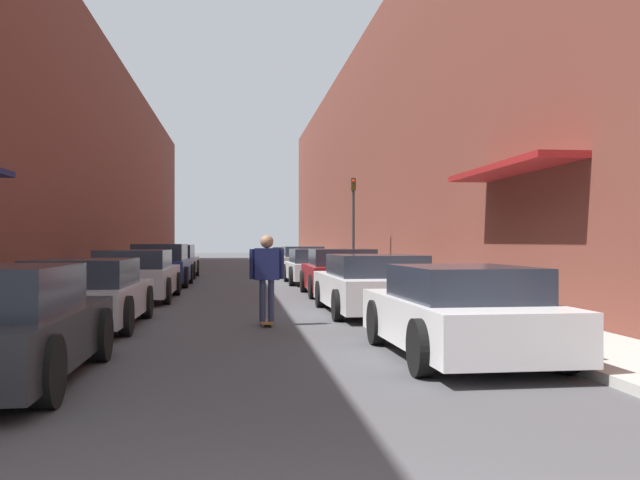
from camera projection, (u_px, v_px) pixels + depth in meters
ground at (238, 281)px, 27.04m from camera, size 137.44×137.44×0.00m
curb_strip_left at (136, 273)px, 32.70m from camera, size 1.80×62.47×0.12m
curb_strip_right at (337, 272)px, 33.78m from camera, size 1.80×62.47×0.12m
building_row_left at (71, 163)px, 32.37m from camera, size 4.90×62.47×10.19m
building_row_right at (397, 160)px, 34.13m from camera, size 4.90×62.47×10.84m
parked_car_left_1 at (85, 294)px, 12.44m from camera, size 1.96×4.29×1.20m
parked_car_left_2 at (135, 276)px, 18.30m from camera, size 2.03×4.74×1.29m
parked_car_left_3 at (161, 266)px, 24.05m from camera, size 1.99×4.17×1.42m
parked_car_left_4 at (173, 262)px, 29.54m from camera, size 1.94×4.52×1.38m
parked_car_right_0 at (460, 313)px, 9.17m from camera, size 1.86×4.07×1.19m
parked_car_right_1 at (374, 285)px, 14.89m from camera, size 2.08×4.65×1.23m
parked_car_right_2 at (341, 273)px, 19.93m from camera, size 2.02×4.04×1.30m
parked_car_right_3 at (313, 267)px, 25.39m from camera, size 1.90×4.19×1.24m
parked_car_right_4 at (302, 262)px, 30.49m from camera, size 1.98×4.53×1.30m
parked_car_right_5 at (290, 260)px, 36.22m from camera, size 2.08×4.69×1.22m
skateboarder at (267, 270)px, 12.72m from camera, size 0.62×0.78×1.62m
traffic_light at (353, 217)px, 25.72m from camera, size 0.16×0.22×3.68m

